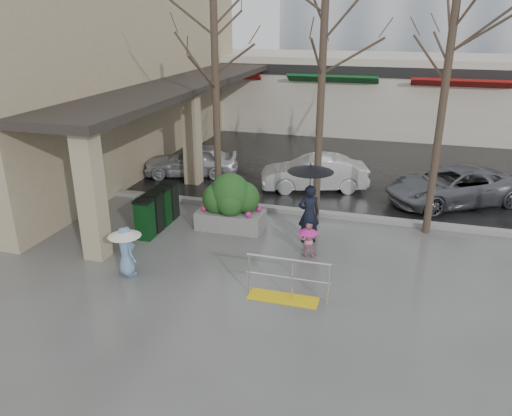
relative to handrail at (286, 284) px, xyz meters
The scene contains 20 objects.
ground 1.85m from the handrail, 138.58° to the left, with size 120.00×120.00×0.00m, color #51514F.
street_asphalt 23.24m from the handrail, 93.36° to the left, with size 120.00×36.00×0.01m, color black.
curb 5.38m from the handrail, 104.66° to the left, with size 120.00×0.30×0.15m, color gray.
near_building 14.32m from the handrail, 138.39° to the left, with size 6.00×18.00×8.00m, color tan.
canopy_slab 11.54m from the handrail, 123.81° to the left, with size 2.80×18.00×0.25m, color #2D2823.
pillar_front 5.48m from the handrail, behind, with size 0.55×0.55×3.50m, color tan.
pillar_back 9.02m from the handrail, 126.15° to the left, with size 0.55×0.55×3.50m, color tan.
storefront_row 19.25m from the handrail, 88.07° to the left, with size 34.00×6.74×4.00m.
handrail is the anchor object (origin of this frame).
tree_west 7.52m from the handrail, 124.99° to the left, with size 3.20×3.20×6.80m.
tree_midwest 6.83m from the handrail, 91.91° to the left, with size 3.20×3.20×7.00m.
tree_mideast 7.28m from the handrail, 56.81° to the left, with size 3.20×3.20×6.50m.
woman 3.33m from the handrail, 91.68° to the left, with size 1.27×1.27×2.29m.
child_pink 2.32m from the handrail, 88.66° to the left, with size 0.55×0.55×0.92m.
child_blue 4.03m from the handrail, behind, with size 0.81×0.81×1.26m.
planter 4.31m from the handrail, 125.54° to the left, with size 1.98×1.17×1.72m.
news_boxes 5.46m from the handrail, 147.59° to the left, with size 0.48×2.10×1.17m.
car_a 9.89m from the handrail, 125.46° to the left, with size 1.49×3.70×1.26m, color silver.
car_b 7.77m from the handrail, 95.43° to the left, with size 1.33×3.82×1.26m, color silver.
car_c 8.58m from the handrail, 62.00° to the left, with size 2.09×4.53×1.26m, color slate.
Camera 1 is at (3.44, -10.77, 5.99)m, focal length 35.00 mm.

